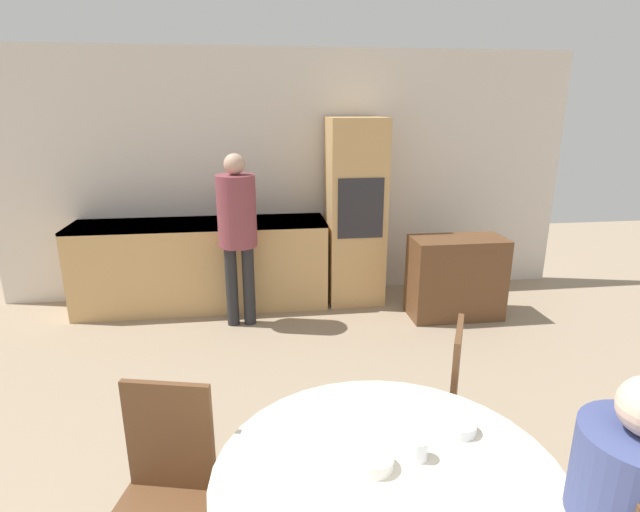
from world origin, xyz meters
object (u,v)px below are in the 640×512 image
(chair_far_left, at_px, (165,485))
(bowl_centre, at_px, (374,462))
(person_standing, at_px, (237,223))
(cup, at_px, (418,449))
(sideboard, at_px, (456,277))
(bowl_near, at_px, (459,427))
(chair_far_right, at_px, (436,398))
(oven_unit, at_px, (355,212))

(chair_far_left, height_order, bowl_centre, chair_far_left)
(person_standing, distance_m, cup, 3.08)
(sideboard, distance_m, bowl_centre, 3.34)
(sideboard, height_order, bowl_near, sideboard)
(person_standing, distance_m, bowl_centre, 3.07)
(person_standing, bearing_deg, chair_far_left, -95.29)
(sideboard, relative_size, chair_far_right, 0.95)
(sideboard, bearing_deg, chair_far_left, -131.57)
(chair_far_right, height_order, bowl_near, chair_far_right)
(oven_unit, height_order, person_standing, oven_unit)
(bowl_near, bearing_deg, person_standing, 108.65)
(chair_far_left, height_order, chair_far_right, same)
(sideboard, relative_size, chair_far_left, 0.95)
(bowl_centre, bearing_deg, person_standing, 100.58)
(oven_unit, relative_size, cup, 23.90)
(oven_unit, xyz_separation_m, sideboard, (0.91, -0.60, -0.56))
(chair_far_right, relative_size, bowl_near, 6.93)
(bowl_near, bearing_deg, oven_unit, 85.90)
(person_standing, height_order, bowl_centre, person_standing)
(person_standing, bearing_deg, chair_far_right, -64.43)
(bowl_near, height_order, bowl_centre, bowl_centre)
(sideboard, relative_size, bowl_near, 6.57)
(sideboard, bearing_deg, cup, -115.26)
(sideboard, height_order, chair_far_left, chair_far_left)
(chair_far_left, height_order, bowl_near, chair_far_left)
(sideboard, relative_size, cup, 11.23)
(bowl_near, relative_size, bowl_centre, 0.93)
(sideboard, xyz_separation_m, bowl_centre, (-1.55, -2.93, 0.37))
(person_standing, distance_m, bowl_near, 3.02)
(oven_unit, bearing_deg, sideboard, -33.46)
(oven_unit, relative_size, bowl_near, 13.97)
(chair_far_right, height_order, cup, chair_far_right)
(person_standing, bearing_deg, sideboard, -2.03)
(person_standing, height_order, cup, person_standing)
(cup, bearing_deg, oven_unit, 82.48)
(chair_far_left, relative_size, bowl_near, 6.93)
(chair_far_right, distance_m, bowl_near, 0.63)
(cup, bearing_deg, bowl_near, 31.00)
(sideboard, height_order, bowl_centre, sideboard)
(oven_unit, xyz_separation_m, cup, (-0.46, -3.51, -0.18))
(bowl_near, bearing_deg, chair_far_left, 175.00)
(oven_unit, xyz_separation_m, bowl_near, (-0.24, -3.37, -0.19))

